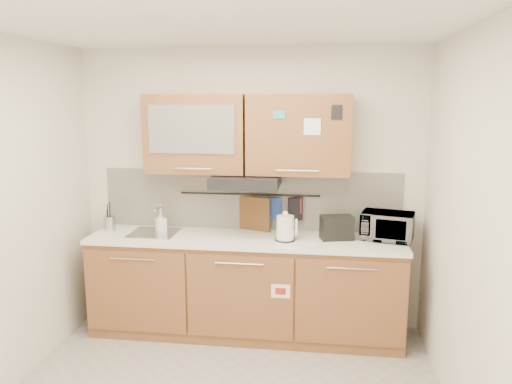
# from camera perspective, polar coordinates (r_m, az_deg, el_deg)

# --- Properties ---
(ceiling) EXTENTS (3.20, 3.20, 0.00)m
(ceiling) POSITION_cam_1_polar(r_m,az_deg,el_deg) (3.18, -4.89, 18.87)
(ceiling) COLOR white
(ceiling) RESTS_ON wall_back
(wall_back) EXTENTS (3.20, 0.00, 3.20)m
(wall_back) POSITION_cam_1_polar(r_m,az_deg,el_deg) (4.70, -0.70, 0.31)
(wall_back) COLOR silver
(wall_back) RESTS_ON ground
(wall_right) EXTENTS (0.00, 3.00, 3.00)m
(wall_right) POSITION_cam_1_polar(r_m,az_deg,el_deg) (3.32, 23.69, -4.98)
(wall_right) COLOR silver
(wall_right) RESTS_ON ground
(base_cabinet) EXTENTS (2.80, 0.64, 0.88)m
(base_cabinet) POSITION_cam_1_polar(r_m,az_deg,el_deg) (4.66, -1.23, -11.27)
(base_cabinet) COLOR #945B34
(base_cabinet) RESTS_ON floor
(countertop) EXTENTS (2.82, 0.62, 0.04)m
(countertop) POSITION_cam_1_polar(r_m,az_deg,el_deg) (4.49, -1.26, -5.42)
(countertop) COLOR white
(countertop) RESTS_ON base_cabinet
(backsplash) EXTENTS (2.80, 0.02, 0.56)m
(backsplash) POSITION_cam_1_polar(r_m,az_deg,el_deg) (4.71, -0.72, -0.91)
(backsplash) COLOR silver
(backsplash) RESTS_ON countertop
(upper_cabinets) EXTENTS (1.82, 0.37, 0.70)m
(upper_cabinets) POSITION_cam_1_polar(r_m,az_deg,el_deg) (4.46, -1.11, 6.63)
(upper_cabinets) COLOR #945B34
(upper_cabinets) RESTS_ON wall_back
(range_hood) EXTENTS (0.60, 0.46, 0.10)m
(range_hood) POSITION_cam_1_polar(r_m,az_deg,el_deg) (4.44, -1.17, 1.26)
(range_hood) COLOR black
(range_hood) RESTS_ON upper_cabinets
(sink) EXTENTS (0.42, 0.40, 0.26)m
(sink) POSITION_cam_1_polar(r_m,az_deg,el_deg) (4.70, -11.53, -4.58)
(sink) COLOR silver
(sink) RESTS_ON countertop
(utensil_rail) EXTENTS (1.30, 0.02, 0.02)m
(utensil_rail) POSITION_cam_1_polar(r_m,az_deg,el_deg) (4.66, -0.79, -0.28)
(utensil_rail) COLOR black
(utensil_rail) RESTS_ON backsplash
(utensil_crock) EXTENTS (0.11, 0.11, 0.27)m
(utensil_crock) POSITION_cam_1_polar(r_m,az_deg,el_deg) (4.90, -16.38, -3.41)
(utensil_crock) COLOR #AFAFB3
(utensil_crock) RESTS_ON countertop
(kettle) EXTENTS (0.19, 0.17, 0.27)m
(kettle) POSITION_cam_1_polar(r_m,az_deg,el_deg) (4.36, 3.37, -4.22)
(kettle) COLOR white
(kettle) RESTS_ON countertop
(toaster) EXTENTS (0.31, 0.23, 0.21)m
(toaster) POSITION_cam_1_polar(r_m,az_deg,el_deg) (4.45, 9.20, -4.01)
(toaster) COLOR black
(toaster) RESTS_ON countertop
(microwave) EXTENTS (0.50, 0.40, 0.24)m
(microwave) POSITION_cam_1_polar(r_m,az_deg,el_deg) (4.53, 14.77, -3.79)
(microwave) COLOR #999999
(microwave) RESTS_ON countertop
(soap_bottle) EXTENTS (0.12, 0.13, 0.20)m
(soap_bottle) POSITION_cam_1_polar(r_m,az_deg,el_deg) (4.73, -10.83, -3.31)
(soap_bottle) COLOR #999999
(soap_bottle) RESTS_ON countertop
(cutting_board) EXTENTS (0.31, 0.14, 0.40)m
(cutting_board) POSITION_cam_1_polar(r_m,az_deg,el_deg) (4.68, -0.21, -2.98)
(cutting_board) COLOR brown
(cutting_board) RESTS_ON utensil_rail
(oven_mitt) EXTENTS (0.12, 0.04, 0.20)m
(oven_mitt) POSITION_cam_1_polar(r_m,az_deg,el_deg) (4.64, 2.10, -1.85)
(oven_mitt) COLOR navy
(oven_mitt) RESTS_ON utensil_rail
(dark_pouch) EXTENTS (0.14, 0.07, 0.21)m
(dark_pouch) POSITION_cam_1_polar(r_m,az_deg,el_deg) (4.63, 4.52, -1.97)
(dark_pouch) COLOR black
(dark_pouch) RESTS_ON utensil_rail
(pot_holder) EXTENTS (0.12, 0.02, 0.14)m
(pot_holder) POSITION_cam_1_polar(r_m,az_deg,el_deg) (4.62, 4.49, -1.55)
(pot_holder) COLOR red
(pot_holder) RESTS_ON utensil_rail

